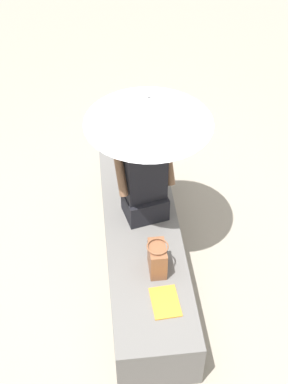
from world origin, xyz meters
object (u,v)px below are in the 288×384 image
object	(u,v)px
parasol	(149,110)
tote_bag_canvas	(143,161)
person_seated	(145,180)
handbag_black	(157,258)
magazine	(165,302)

from	to	relation	value
parasol	tote_bag_canvas	xyz separation A→B (m)	(-0.47, 0.01, -0.88)
person_seated	handbag_black	distance (m)	0.66
parasol	handbag_black	distance (m)	1.11
tote_bag_canvas	handbag_black	bearing A→B (deg)	-0.59
tote_bag_canvas	parasol	bearing A→B (deg)	-0.75
person_seated	tote_bag_canvas	xyz separation A→B (m)	(-0.51, 0.04, -0.23)
handbag_black	tote_bag_canvas	bearing A→B (deg)	179.41
person_seated	parasol	bearing A→B (deg)	144.91
handbag_black	magazine	distance (m)	0.34
person_seated	parasol	size ratio (longest dim) A/B	0.77
handbag_black	parasol	bearing A→B (deg)	179.54
parasol	handbag_black	size ratio (longest dim) A/B	4.24
tote_bag_canvas	magazine	size ratio (longest dim) A/B	1.17
parasol	person_seated	bearing A→B (deg)	-35.09
person_seated	parasol	distance (m)	0.65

